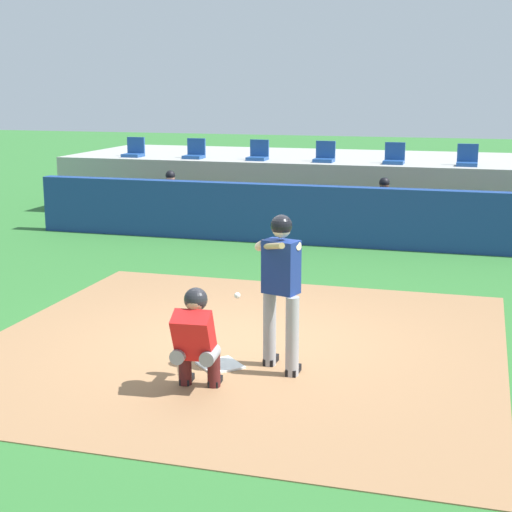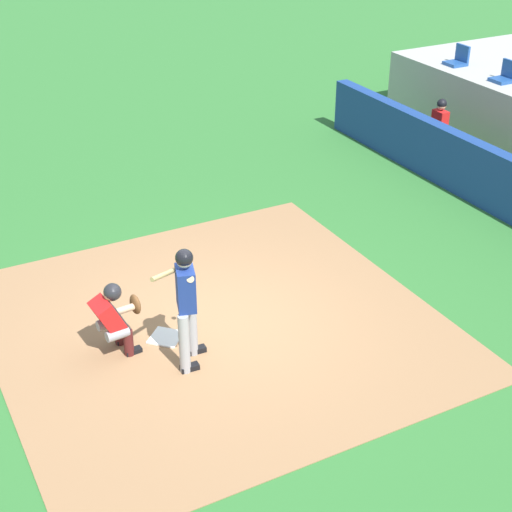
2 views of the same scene
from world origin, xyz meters
name	(u,v)px [view 1 (image 1 of 2)]	position (x,y,z in m)	size (l,w,h in m)	color
ground_plane	(241,345)	(0.00, 0.00, 0.00)	(80.00, 80.00, 0.00)	#2D6B2D
dirt_infield	(241,345)	(0.00, 0.00, 0.01)	(6.40, 6.40, 0.01)	#936B47
home_plate	(220,365)	(0.00, -0.80, 0.02)	(0.44, 0.44, 0.02)	white
batter_at_plate	(280,283)	(0.69, -0.72, 1.04)	(0.60, 0.85, 1.80)	#99999E
catcher_crouched	(196,335)	(-0.02, -1.51, 0.61)	(0.51, 1.46, 1.13)	gray
dugout_wall	(336,216)	(0.00, 6.50, 0.60)	(13.00, 0.30, 1.20)	navy
dugout_bench	(344,226)	(0.00, 7.50, 0.23)	(11.80, 0.44, 0.45)	olive
dugout_player_0	(169,199)	(-3.94, 7.34, 0.67)	(0.49, 0.70, 1.30)	#939399
dugout_player_1	(383,208)	(0.83, 7.34, 0.67)	(0.49, 0.70, 1.30)	#939399
stands_platform	(367,185)	(0.00, 10.90, 0.70)	(15.00, 4.40, 1.40)	#9E9E99
stadium_seat_0	(134,151)	(-5.69, 9.38, 1.53)	(0.46, 0.46, 0.48)	#1E478C
stadium_seat_1	(195,153)	(-4.06, 9.38, 1.53)	(0.46, 0.46, 0.48)	#1E478C
stadium_seat_2	(258,154)	(-2.44, 9.38, 1.53)	(0.46, 0.46, 0.48)	#1E478C
stadium_seat_3	(325,156)	(-0.81, 9.38, 1.53)	(0.46, 0.46, 0.48)	#1E478C
stadium_seat_4	(394,158)	(0.81, 9.38, 1.53)	(0.46, 0.46, 0.48)	#1E478C
stadium_seat_5	(467,160)	(2.44, 9.38, 1.53)	(0.46, 0.46, 0.48)	#1E478C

